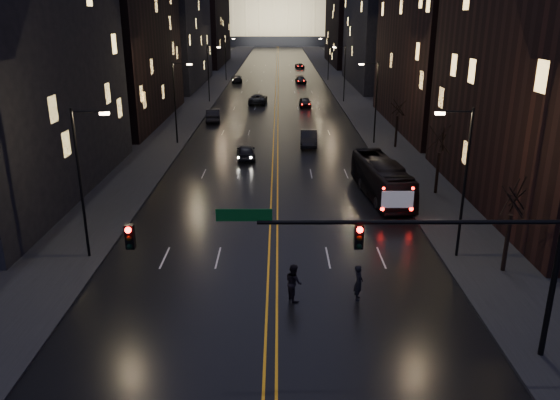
{
  "coord_description": "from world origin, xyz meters",
  "views": [
    {
      "loc": [
        0.35,
        -19.79,
        13.93
      ],
      "look_at": [
        0.42,
        10.56,
        3.48
      ],
      "focal_mm": 35.0,
      "sensor_mm": 36.0,
      "label": 1
    }
  ],
  "objects_px": {
    "bus": "(382,179)",
    "oncoming_car_a": "(246,152)",
    "traffic_signal": "(419,248)",
    "receding_car_a": "(309,138)",
    "pedestrian_b": "(294,282)",
    "pedestrian_a": "(359,283)",
    "oncoming_car_b": "(213,115)"
  },
  "relations": [
    {
      "from": "bus",
      "to": "oncoming_car_a",
      "type": "height_order",
      "value": "bus"
    },
    {
      "from": "bus",
      "to": "pedestrian_b",
      "type": "height_order",
      "value": "bus"
    },
    {
      "from": "bus",
      "to": "oncoming_car_a",
      "type": "relative_size",
      "value": 2.37
    },
    {
      "from": "traffic_signal",
      "to": "oncoming_car_b",
      "type": "bearing_deg",
      "value": 105.11
    },
    {
      "from": "bus",
      "to": "oncoming_car_a",
      "type": "distance_m",
      "value": 16.47
    },
    {
      "from": "pedestrian_a",
      "to": "pedestrian_b",
      "type": "distance_m",
      "value": 3.3
    },
    {
      "from": "pedestrian_a",
      "to": "pedestrian_b",
      "type": "height_order",
      "value": "pedestrian_b"
    },
    {
      "from": "oncoming_car_b",
      "to": "receding_car_a",
      "type": "height_order",
      "value": "oncoming_car_b"
    },
    {
      "from": "bus",
      "to": "oncoming_car_b",
      "type": "bearing_deg",
      "value": 112.36
    },
    {
      "from": "oncoming_car_b",
      "to": "pedestrian_b",
      "type": "height_order",
      "value": "pedestrian_b"
    },
    {
      "from": "oncoming_car_b",
      "to": "bus",
      "type": "bearing_deg",
      "value": 112.59
    },
    {
      "from": "traffic_signal",
      "to": "oncoming_car_a",
      "type": "xyz_separation_m",
      "value": [
        -8.84,
        33.37,
        -4.34
      ]
    },
    {
      "from": "traffic_signal",
      "to": "oncoming_car_a",
      "type": "height_order",
      "value": "traffic_signal"
    },
    {
      "from": "traffic_signal",
      "to": "bus",
      "type": "height_order",
      "value": "traffic_signal"
    },
    {
      "from": "traffic_signal",
      "to": "bus",
      "type": "bearing_deg",
      "value": 83.14
    },
    {
      "from": "oncoming_car_a",
      "to": "pedestrian_a",
      "type": "bearing_deg",
      "value": 99.69
    },
    {
      "from": "oncoming_car_a",
      "to": "oncoming_car_b",
      "type": "relative_size",
      "value": 0.86
    },
    {
      "from": "bus",
      "to": "traffic_signal",
      "type": "bearing_deg",
      "value": -102.62
    },
    {
      "from": "oncoming_car_a",
      "to": "oncoming_car_b",
      "type": "xyz_separation_m",
      "value": [
        -5.57,
        20.0,
        0.09
      ]
    },
    {
      "from": "oncoming_car_b",
      "to": "pedestrian_a",
      "type": "height_order",
      "value": "pedestrian_a"
    },
    {
      "from": "receding_car_a",
      "to": "pedestrian_a",
      "type": "relative_size",
      "value": 2.7
    },
    {
      "from": "receding_car_a",
      "to": "pedestrian_a",
      "type": "bearing_deg",
      "value": -86.35
    },
    {
      "from": "oncoming_car_a",
      "to": "pedestrian_a",
      "type": "distance_m",
      "value": 29.3
    },
    {
      "from": "pedestrian_b",
      "to": "receding_car_a",
      "type": "bearing_deg",
      "value": -27.54
    },
    {
      "from": "traffic_signal",
      "to": "oncoming_car_a",
      "type": "relative_size",
      "value": 3.87
    },
    {
      "from": "traffic_signal",
      "to": "bus",
      "type": "xyz_separation_m",
      "value": [
        2.59,
        21.55,
        -3.63
      ]
    },
    {
      "from": "traffic_signal",
      "to": "pedestrian_b",
      "type": "relative_size",
      "value": 8.78
    },
    {
      "from": "bus",
      "to": "oncoming_car_a",
      "type": "xyz_separation_m",
      "value": [
        -11.43,
        11.83,
        -0.71
      ]
    },
    {
      "from": "receding_car_a",
      "to": "pedestrian_a",
      "type": "xyz_separation_m",
      "value": [
        0.75,
        -34.11,
        0.11
      ]
    },
    {
      "from": "oncoming_car_a",
      "to": "pedestrian_a",
      "type": "relative_size",
      "value": 2.35
    },
    {
      "from": "pedestrian_a",
      "to": "bus",
      "type": "bearing_deg",
      "value": -1.08
    },
    {
      "from": "traffic_signal",
      "to": "receding_car_a",
      "type": "xyz_separation_m",
      "value": [
        -2.26,
        39.11,
        -4.26
      ]
    }
  ]
}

